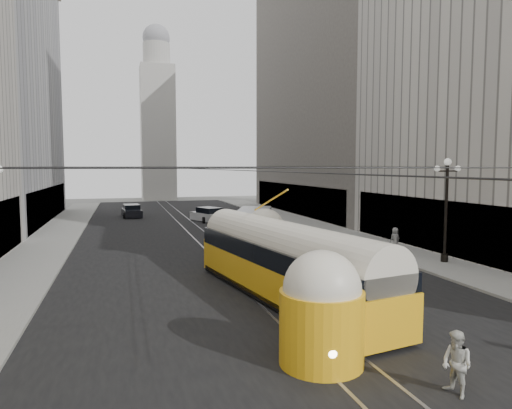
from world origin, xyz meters
TOP-DOWN VIEW (x-y plane):
  - road at (0.00, 32.50)m, footprint 20.00×85.00m
  - sidewalk_left at (-12.00, 36.00)m, footprint 4.00×72.00m
  - sidewalk_right at (12.00, 36.00)m, footprint 4.00×72.00m
  - rail_left at (-0.75, 32.50)m, footprint 0.12×85.00m
  - rail_right at (0.75, 32.50)m, footprint 0.12×85.00m
  - building_right_far at (20.00, 48.00)m, footprint 12.60×32.60m
  - distant_tower at (0.00, 80.00)m, footprint 6.00×6.00m
  - lamppost_right_mid at (12.60, 18.00)m, footprint 1.86×0.44m
  - catenary at (0.12, 31.49)m, footprint 25.00×72.00m
  - streetcar at (0.50, 13.73)m, footprint 5.01×16.08m
  - city_bus at (2.07, 24.80)m, footprint 6.13×11.53m
  - sedan_white_far at (2.64, 43.78)m, footprint 3.76×5.28m
  - sedan_dark_far at (-5.44, 50.75)m, footprint 2.41×4.93m
  - pedestrian_crossing_b at (1.88, 4.20)m, footprint 0.75×0.92m
  - pedestrian_sidewalk_right at (12.00, 22.42)m, footprint 0.81×0.53m

SIDE VIEW (x-z plane):
  - road at x=0.00m, z-range -0.01..0.01m
  - rail_left at x=-0.75m, z-range -0.02..0.02m
  - rail_right at x=0.75m, z-range -0.02..0.02m
  - sidewalk_left at x=-12.00m, z-range 0.00..0.15m
  - sidewalk_right at x=12.00m, z-range 0.00..0.15m
  - sedan_dark_far at x=-5.44m, z-range -0.07..1.44m
  - sedan_white_far at x=2.64m, z-range -0.07..1.47m
  - pedestrian_crossing_b at x=1.88m, z-range 0.00..1.74m
  - pedestrian_sidewalk_right at x=12.00m, z-range 0.15..1.73m
  - city_bus at x=2.07m, z-range 0.13..2.96m
  - streetcar at x=0.50m, z-range -0.04..3.53m
  - lamppost_right_mid at x=12.60m, z-range 0.56..6.93m
  - catenary at x=0.12m, z-range 5.77..6.00m
  - distant_tower at x=0.00m, z-range -0.71..30.65m
  - building_right_far at x=20.00m, z-range 0.01..32.61m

